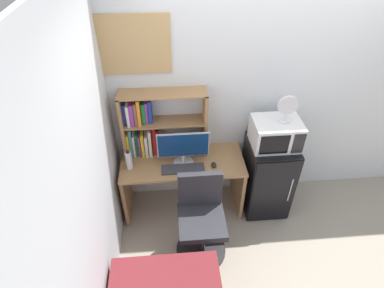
{
  "coord_description": "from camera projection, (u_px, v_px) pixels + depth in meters",
  "views": [
    {
      "loc": [
        -1.0,
        -2.79,
        2.97
      ],
      "look_at": [
        -0.79,
        -0.3,
        0.97
      ],
      "focal_mm": 29.52,
      "sensor_mm": 36.0,
      "label": 1
    }
  ],
  "objects": [
    {
      "name": "wall_back",
      "position": [
        302.0,
        95.0,
        3.32
      ],
      "size": [
        6.4,
        0.04,
        2.6
      ],
      "primitive_type": "cube",
      "color": "silver",
      "rests_on": "ground_plane"
    },
    {
      "name": "wall_left",
      "position": [
        75.0,
        241.0,
        1.93
      ],
      "size": [
        0.04,
        4.4,
        2.6
      ],
      "primitive_type": "cube",
      "color": "silver",
      "rests_on": "ground_plane"
    },
    {
      "name": "desk",
      "position": [
        183.0,
        176.0,
        3.5
      ],
      "size": [
        1.31,
        0.55,
        0.72
      ],
      "color": "#997047",
      "rests_on": "ground_plane"
    },
    {
      "name": "hutch_bookshelf",
      "position": [
        150.0,
        125.0,
        3.25
      ],
      "size": [
        0.87,
        0.23,
        0.75
      ],
      "color": "#997047",
      "rests_on": "desk"
    },
    {
      "name": "monitor",
      "position": [
        183.0,
        147.0,
        3.2
      ],
      "size": [
        0.53,
        0.21,
        0.39
      ],
      "color": "#B7B7BC",
      "rests_on": "desk"
    },
    {
      "name": "keyboard",
      "position": [
        183.0,
        169.0,
        3.25
      ],
      "size": [
        0.44,
        0.14,
        0.02
      ],
      "primitive_type": "cube",
      "color": "#333338",
      "rests_on": "desk"
    },
    {
      "name": "computer_mouse",
      "position": [
        214.0,
        165.0,
        3.29
      ],
      "size": [
        0.05,
        0.08,
        0.04
      ],
      "primitive_type": "ellipsoid",
      "color": "black",
      "rests_on": "desk"
    },
    {
      "name": "water_bottle",
      "position": [
        129.0,
        160.0,
        3.22
      ],
      "size": [
        0.06,
        0.06,
        0.23
      ],
      "color": "silver",
      "rests_on": "desk"
    },
    {
      "name": "mini_fridge",
      "position": [
        267.0,
        176.0,
        3.56
      ],
      "size": [
        0.48,
        0.54,
        0.92
      ],
      "color": "black",
      "rests_on": "ground_plane"
    },
    {
      "name": "microwave",
      "position": [
        276.0,
        133.0,
        3.19
      ],
      "size": [
        0.48,
        0.38,
        0.28
      ],
      "color": "silver",
      "rests_on": "mini_fridge"
    },
    {
      "name": "desk_fan",
      "position": [
        287.0,
        107.0,
        2.99
      ],
      "size": [
        0.2,
        0.11,
        0.29
      ],
      "color": "silver",
      "rests_on": "microwave"
    },
    {
      "name": "desk_chair",
      "position": [
        201.0,
        222.0,
        3.12
      ],
      "size": [
        0.52,
        0.52,
        0.93
      ],
      "color": "black",
      "rests_on": "ground_plane"
    },
    {
      "name": "wall_corkboard",
      "position": [
        127.0,
        45.0,
        2.8
      ],
      "size": [
        0.79,
        0.02,
        0.54
      ],
      "primitive_type": "cube",
      "color": "tan"
    }
  ]
}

